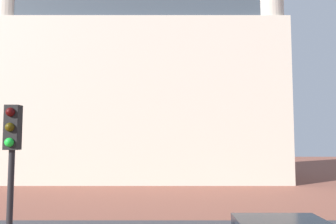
% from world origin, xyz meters
% --- Properties ---
extents(landmark_building, '(26.57, 11.46, 33.78)m').
position_xyz_m(landmark_building, '(-3.01, 28.70, 9.80)').
color(landmark_building, beige).
rests_on(landmark_building, ground_plane).
extents(traffic_light_pole, '(0.28, 0.34, 4.52)m').
position_xyz_m(traffic_light_pole, '(-2.97, 1.82, 3.16)').
color(traffic_light_pole, black).
rests_on(traffic_light_pole, ground_plane).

